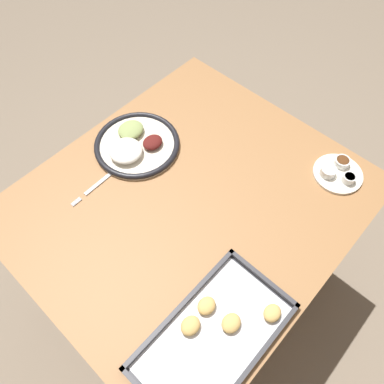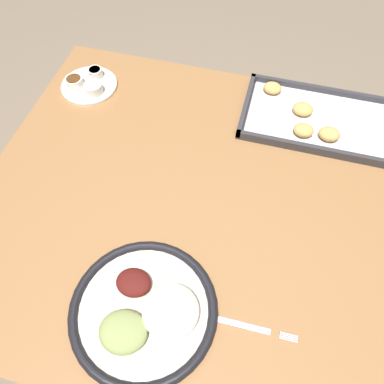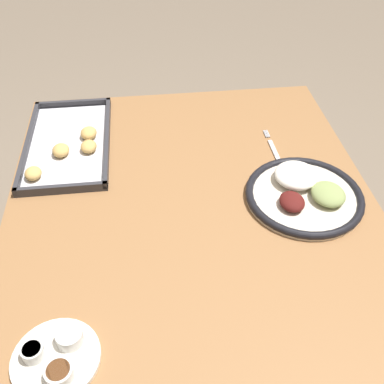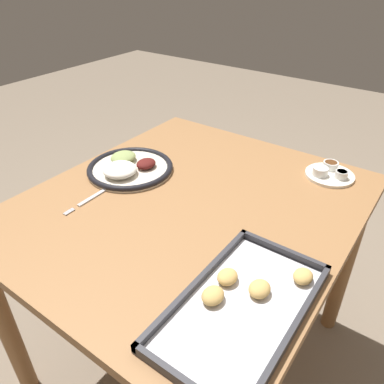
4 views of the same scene
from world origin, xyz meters
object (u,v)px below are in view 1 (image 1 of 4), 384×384
Objects in this scene: fork at (101,182)px; baking_tray at (215,333)px; saucer_plate at (338,172)px; dinner_plate at (136,144)px.

fork is 0.50× the size of baking_tray.
fork is 0.77m from saucer_plate.
dinner_plate reaches higher than fork.
dinner_plate is 1.83× the size of saucer_plate.
dinner_plate is at bearing -115.00° from baking_tray.
baking_tray is (0.28, 0.61, -0.00)m from dinner_plate.
baking_tray is (0.10, 0.58, 0.01)m from fork.
saucer_plate is 0.38× the size of baking_tray.
fork is at bearing -44.91° from saucer_plate.
dinner_plate is 0.18m from fork.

